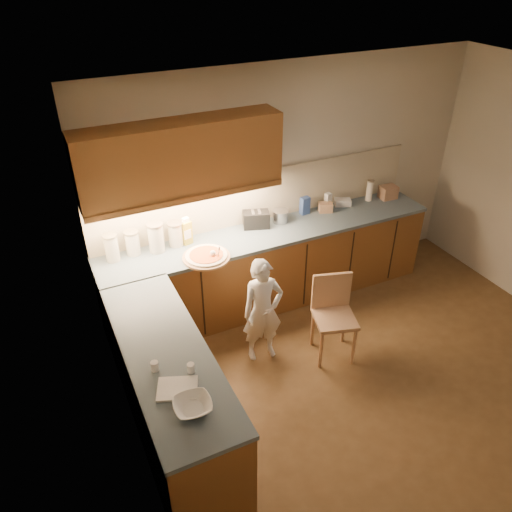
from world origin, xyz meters
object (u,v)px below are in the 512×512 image
object	(u,v)px
pizza_on_board	(207,256)
toaster	(256,219)
wooden_chair	(333,311)
child	(263,311)
oil_jug	(187,232)

from	to	relation	value
pizza_on_board	toaster	world-z (taller)	pizza_on_board
pizza_on_board	toaster	bearing A→B (deg)	26.82
toaster	wooden_chair	bearing A→B (deg)	-58.17
toaster	child	bearing A→B (deg)	-93.48
pizza_on_board	wooden_chair	distance (m)	1.35
pizza_on_board	toaster	size ratio (longest dim) A/B	1.49
pizza_on_board	oil_jug	size ratio (longest dim) A/B	1.59
oil_jug	toaster	size ratio (longest dim) A/B	0.94
wooden_chair	oil_jug	bearing A→B (deg)	149.32
child	toaster	bearing A→B (deg)	74.04
child	wooden_chair	bearing A→B (deg)	-13.49
wooden_chair	oil_jug	distance (m)	1.67
wooden_chair	pizza_on_board	bearing A→B (deg)	157.36
child	wooden_chair	xyz separation A→B (m)	(0.66, -0.23, -0.06)
wooden_chair	toaster	size ratio (longest dim) A/B	2.73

